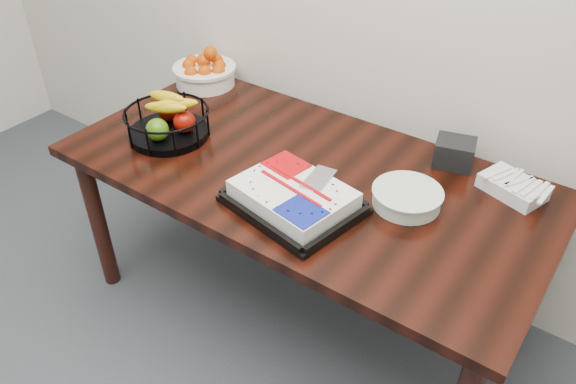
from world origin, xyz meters
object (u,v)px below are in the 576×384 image
Objects in this scene: table at (303,188)px; plate_stack at (407,197)px; fruit_basket at (167,120)px; tangerine_bowl at (204,68)px; cake_tray at (293,197)px; napkin_box at (454,153)px.

plate_stack reaches higher than table.
table is 0.60m from fruit_basket.
table is 0.85m from tangerine_bowl.
cake_tray is at bearing -63.84° from table.
plate_stack is at bearing 37.46° from cake_tray.
table is at bearing -22.54° from tangerine_bowl.
cake_tray is 1.41× the size of fruit_basket.
napkin_box is (1.20, 0.03, -0.03)m from tangerine_bowl.
napkin_box reaches higher than plate_stack.
fruit_basket is (0.20, -0.44, -0.01)m from tangerine_bowl.
table is 12.86× the size of napkin_box.
napkin_box is at bearing 1.47° from tangerine_bowl.
cake_tray reaches higher than plate_stack.
table is at bearing 116.16° from cake_tray.
tangerine_bowl is at bearing 148.94° from cake_tray.
cake_tray is at bearing -142.54° from plate_stack.
tangerine_bowl is at bearing 157.46° from table.
fruit_basket reaches higher than plate_stack.
napkin_box is at bearing 25.12° from fruit_basket.
tangerine_bowl reaches higher than napkin_box.
cake_tray is 3.37× the size of napkin_box.
cake_tray is 0.38m from plate_stack.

